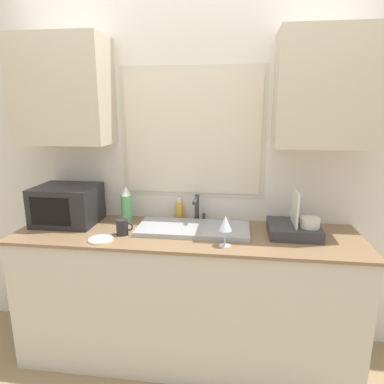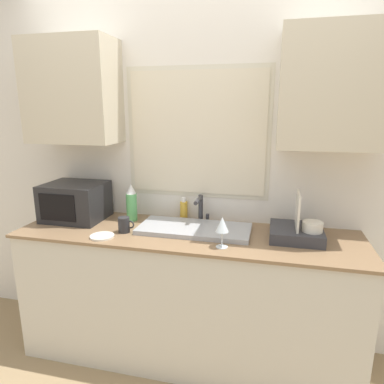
{
  "view_description": "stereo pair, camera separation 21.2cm",
  "coord_description": "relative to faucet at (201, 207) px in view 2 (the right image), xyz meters",
  "views": [
    {
      "loc": [
        0.31,
        -1.77,
        1.69
      ],
      "look_at": [
        0.04,
        0.27,
        1.19
      ],
      "focal_mm": 32.0,
      "sensor_mm": 36.0,
      "label": 1
    },
    {
      "loc": [
        0.52,
        -1.73,
        1.69
      ],
      "look_at": [
        0.04,
        0.27,
        1.19
      ],
      "focal_mm": 32.0,
      "sensor_mm": 36.0,
      "label": 2
    }
  ],
  "objects": [
    {
      "name": "ground_plane",
      "position": [
        -0.05,
        -0.51,
        -1.03
      ],
      "size": [
        12.0,
        12.0,
        0.0
      ],
      "primitive_type": "plane",
      "color": "#937A56"
    },
    {
      "name": "countertop",
      "position": [
        -0.05,
        -0.21,
        -0.57
      ],
      "size": [
        2.23,
        0.63,
        0.91
      ],
      "color": "beige",
      "rests_on": "ground_plane"
    },
    {
      "name": "wall_back",
      "position": [
        -0.05,
        0.08,
        0.39
      ],
      "size": [
        6.0,
        0.38,
        2.6
      ],
      "color": "silver",
      "rests_on": "ground_plane"
    },
    {
      "name": "sink_basin",
      "position": [
        -0.0,
        -0.17,
        -0.1
      ],
      "size": [
        0.73,
        0.33,
        0.03
      ],
      "color": "#9EA0A5",
      "rests_on": "countertop"
    },
    {
      "name": "faucet",
      "position": [
        0.0,
        0.0,
        0.0
      ],
      "size": [
        0.08,
        0.18,
        0.2
      ],
      "color": "#333338",
      "rests_on": "countertop"
    },
    {
      "name": "microwave",
      "position": [
        -0.9,
        -0.12,
        0.01
      ],
      "size": [
        0.41,
        0.35,
        0.26
      ],
      "color": "#232326",
      "rests_on": "countertop"
    },
    {
      "name": "dish_rack",
      "position": [
        0.65,
        -0.15,
        -0.07
      ],
      "size": [
        0.32,
        0.31,
        0.29
      ],
      "color": "#333338",
      "rests_on": "countertop"
    },
    {
      "name": "spray_bottle",
      "position": [
        -0.49,
        -0.06,
        0.01
      ],
      "size": [
        0.08,
        0.08,
        0.27
      ],
      "color": "#59B266",
      "rests_on": "countertop"
    },
    {
      "name": "soap_bottle",
      "position": [
        -0.14,
        0.06,
        -0.05
      ],
      "size": [
        0.05,
        0.05,
        0.16
      ],
      "color": "gold",
      "rests_on": "countertop"
    },
    {
      "name": "mug_near_sink",
      "position": [
        -0.44,
        -0.3,
        -0.07
      ],
      "size": [
        0.11,
        0.07,
        0.1
      ],
      "color": "#262628",
      "rests_on": "countertop"
    },
    {
      "name": "wine_glass",
      "position": [
        0.21,
        -0.39,
        0.01
      ],
      "size": [
        0.08,
        0.08,
        0.18
      ],
      "color": "silver",
      "rests_on": "countertop"
    },
    {
      "name": "small_plate",
      "position": [
        -0.54,
        -0.41,
        -0.11
      ],
      "size": [
        0.15,
        0.15,
        0.01
      ],
      "color": "silver",
      "rests_on": "countertop"
    }
  ]
}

